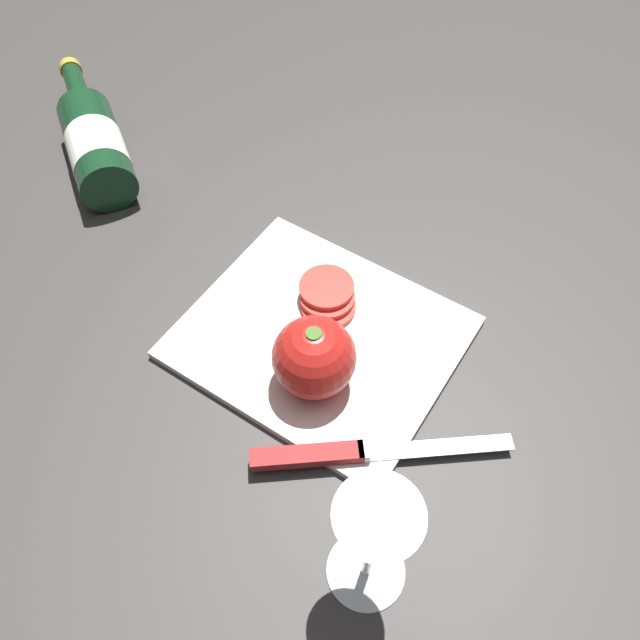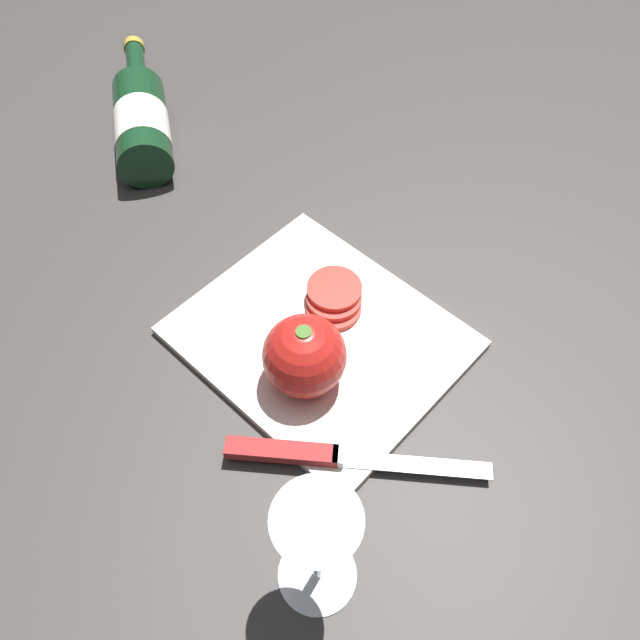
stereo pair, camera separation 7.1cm
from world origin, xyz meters
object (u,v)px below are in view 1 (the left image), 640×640
Objects in this scene: knife at (330,454)px; tomato_slice_stack_near at (327,297)px; wine_bottle at (95,144)px; whole_tomato at (314,357)px; wine_glass at (374,536)px.

knife is 2.88× the size of tomato_slice_stack_near.
wine_bottle is 0.49m from whole_tomato.
whole_tomato is (0.15, -0.14, -0.06)m from wine_glass.
tomato_slice_stack_near is (-0.43, 0.04, -0.02)m from wine_bottle.
tomato_slice_stack_near is at bearing 85.47° from knife.
knife is at bearing 123.44° from tomato_slice_stack_near.
wine_bottle is 3.63× the size of tomato_slice_stack_near.
whole_tomato is 0.11m from tomato_slice_stack_near.
wine_glass is 0.15m from knife.
wine_bottle is at bearing -16.43° from whole_tomato.
wine_glass reaches higher than wine_bottle.
wine_bottle is 1.26× the size of knife.
wine_glass reaches higher than knife.
wine_bottle is at bearing -24.34° from wine_glass.
whole_tomato is at bearing 95.20° from knife.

